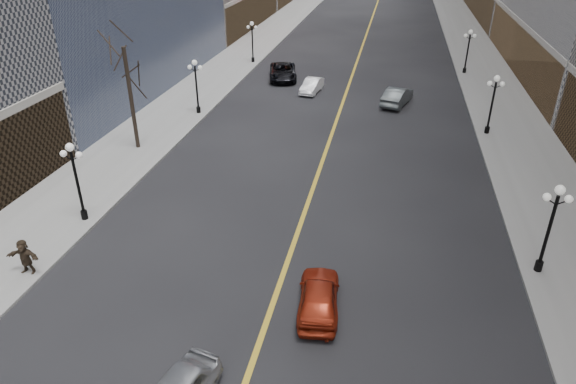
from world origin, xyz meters
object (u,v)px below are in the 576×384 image
at_px(streetlamp_east_2, 493,99).
at_px(car_sb_mid, 319,296).
at_px(streetlamp_west_3, 252,38).
at_px(car_nb_far, 283,72).
at_px(streetlamp_west_1, 76,174).
at_px(car_sb_far, 397,96).
at_px(streetlamp_east_3, 468,47).
at_px(car_nb_mid, 312,86).
at_px(streetlamp_east_1, 551,220).
at_px(streetlamp_west_2, 196,81).

xyz_separation_m(streetlamp_east_2, car_sb_mid, (-9.80, -22.66, -2.18)).
relative_size(streetlamp_west_3, car_nb_far, 0.78).
height_order(car_nb_far, car_sb_mid, car_nb_far).
xyz_separation_m(streetlamp_west_1, car_sb_far, (16.61, 23.98, -2.11)).
distance_m(streetlamp_east_3, car_sb_far, 14.06).
bearing_deg(car_nb_mid, streetlamp_east_1, -52.49).
distance_m(car_nb_mid, car_sb_mid, 31.27).
height_order(car_sb_mid, car_sb_far, car_sb_far).
height_order(streetlamp_east_3, streetlamp_west_3, same).
height_order(streetlamp_east_2, car_nb_mid, streetlamp_east_2).
relative_size(streetlamp_east_1, streetlamp_east_3, 1.00).
relative_size(car_nb_mid, car_nb_far, 0.69).
height_order(streetlamp_east_1, streetlamp_west_2, same).
bearing_deg(streetlamp_east_1, streetlamp_east_2, 90.00).
bearing_deg(streetlamp_west_2, streetlamp_west_1, -90.00).
relative_size(streetlamp_east_2, streetlamp_west_3, 1.00).
bearing_deg(car_sb_mid, car_nb_mid, -86.23).
distance_m(streetlamp_west_2, car_nb_far, 13.12).
bearing_deg(streetlamp_east_2, car_sb_mid, -113.39).
relative_size(streetlamp_east_1, car_nb_mid, 1.14).
height_order(streetlamp_east_3, streetlamp_west_2, same).
bearing_deg(streetlamp_west_3, streetlamp_west_2, -90.00).
bearing_deg(streetlamp_west_3, car_nb_mid, -49.15).
xyz_separation_m(streetlamp_west_1, streetlamp_west_3, (0.00, 36.00, 0.00)).
height_order(streetlamp_west_1, streetlamp_west_3, same).
relative_size(car_sb_mid, car_sb_far, 0.88).
bearing_deg(streetlamp_east_3, streetlamp_west_3, 180.00).
height_order(streetlamp_east_2, car_sb_mid, streetlamp_east_2).
bearing_deg(car_sb_far, streetlamp_east_1, 122.12).
height_order(car_nb_far, car_sb_far, car_nb_far).
relative_size(streetlamp_east_2, car_sb_mid, 1.06).
height_order(streetlamp_west_1, streetlamp_west_2, same).
height_order(streetlamp_west_3, car_nb_mid, streetlamp_west_3).
bearing_deg(car_nb_mid, car_sb_far, -7.49).
height_order(streetlamp_east_3, streetlamp_west_1, same).
distance_m(streetlamp_east_1, streetlamp_west_1, 23.60).
bearing_deg(car_sb_mid, streetlamp_east_3, -109.52).
height_order(car_nb_mid, car_nb_far, car_nb_far).
bearing_deg(streetlamp_east_3, streetlamp_west_2, -142.67).
relative_size(streetlamp_east_3, car_sb_mid, 1.06).
bearing_deg(car_nb_far, streetlamp_west_1, -112.32).
bearing_deg(streetlamp_west_3, streetlamp_west_1, -90.00).
bearing_deg(streetlamp_east_1, streetlamp_west_3, 123.25).
xyz_separation_m(streetlamp_east_1, streetlamp_west_3, (-23.60, 36.00, 0.00)).
bearing_deg(streetlamp_east_2, streetlamp_east_3, 90.00).
relative_size(streetlamp_west_3, car_nb_mid, 1.14).
relative_size(car_nb_mid, car_sb_far, 0.83).
bearing_deg(streetlamp_west_2, streetlamp_east_1, -37.33).
bearing_deg(streetlamp_east_1, car_sb_far, 106.24).
distance_m(streetlamp_west_1, car_sb_far, 29.25).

